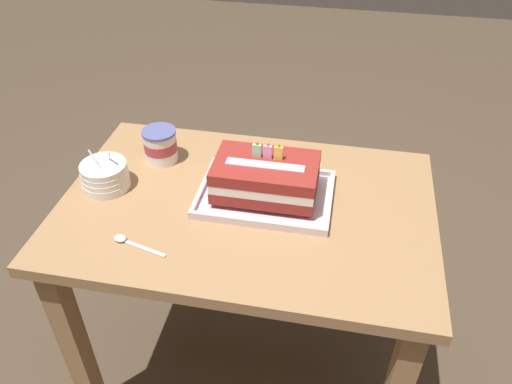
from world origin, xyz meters
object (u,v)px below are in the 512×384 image
object	(u,v)px
serving_spoon_near_tray	(126,241)
birthday_cake	(266,177)
bowl_stack	(106,175)
foil_tray	(265,195)
ice_cream_tub	(160,145)

from	to	relation	value
serving_spoon_near_tray	birthday_cake	bearing A→B (deg)	38.16
bowl_stack	serving_spoon_near_tray	world-z (taller)	bowl_stack
birthday_cake	bowl_stack	size ratio (longest dim) A/B	2.06
foil_tray	bowl_stack	world-z (taller)	bowl_stack
ice_cream_tub	serving_spoon_near_tray	world-z (taller)	ice_cream_tub
bowl_stack	birthday_cake	bearing A→B (deg)	4.14
foil_tray	ice_cream_tub	distance (m)	0.38
birthday_cake	serving_spoon_near_tray	size ratio (longest dim) A/B	1.85
birthday_cake	bowl_stack	world-z (taller)	birthday_cake
birthday_cake	ice_cream_tub	bearing A→B (deg)	160.54
birthday_cake	foil_tray	bearing A→B (deg)	-90.00
birthday_cake	bowl_stack	bearing A→B (deg)	-175.86
foil_tray	birthday_cake	bearing A→B (deg)	90.00
bowl_stack	ice_cream_tub	bearing A→B (deg)	54.69
birthday_cake	serving_spoon_near_tray	distance (m)	0.41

